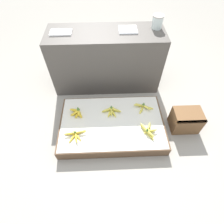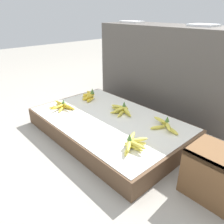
% 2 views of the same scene
% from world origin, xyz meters
% --- Properties ---
extents(ground_plane, '(10.00, 10.00, 0.00)m').
position_xyz_m(ground_plane, '(0.00, 0.00, 0.00)').
color(ground_plane, gray).
extents(display_platform, '(1.24, 0.79, 0.14)m').
position_xyz_m(display_platform, '(0.00, 0.00, 0.07)').
color(display_platform, brown).
rests_on(display_platform, ground_plane).
extents(back_vendor_table, '(1.46, 0.51, 0.80)m').
position_xyz_m(back_vendor_table, '(-0.04, 0.85, 0.40)').
color(back_vendor_table, '#4C4742').
rests_on(back_vendor_table, ground_plane).
extents(wooden_crate, '(0.33, 0.24, 0.27)m').
position_xyz_m(wooden_crate, '(0.89, -0.02, 0.14)').
color(wooden_crate, brown).
rests_on(wooden_crate, ground_plane).
extents(banana_bunch_front_left, '(0.25, 0.19, 0.08)m').
position_xyz_m(banana_bunch_front_left, '(-0.42, -0.17, 0.16)').
color(banana_bunch_front_left, gold).
rests_on(banana_bunch_front_left, display_platform).
extents(banana_bunch_front_midright, '(0.19, 0.23, 0.09)m').
position_xyz_m(banana_bunch_front_midright, '(0.40, -0.16, 0.17)').
color(banana_bunch_front_midright, '#DBCC4C').
rests_on(banana_bunch_front_midright, display_platform).
extents(banana_bunch_middle_left, '(0.17, 0.15, 0.11)m').
position_xyz_m(banana_bunch_middle_left, '(-0.42, 0.13, 0.17)').
color(banana_bunch_middle_left, gold).
rests_on(banana_bunch_middle_left, display_platform).
extents(banana_bunch_middle_midleft, '(0.25, 0.16, 0.09)m').
position_xyz_m(banana_bunch_middle_midleft, '(0.00, 0.15, 0.17)').
color(banana_bunch_middle_midleft, '#DBCC4C').
rests_on(banana_bunch_middle_midleft, display_platform).
extents(banana_bunch_middle_midright, '(0.25, 0.19, 0.10)m').
position_xyz_m(banana_bunch_middle_midright, '(0.40, 0.19, 0.17)').
color(banana_bunch_middle_midright, '#DBCC4C').
rests_on(banana_bunch_middle_midright, display_platform).
extents(glass_jar, '(0.13, 0.13, 0.15)m').
position_xyz_m(glass_jar, '(0.58, 0.92, 0.87)').
color(glass_jar, silver).
rests_on(glass_jar, back_vendor_table).
extents(foam_tray_white, '(0.26, 0.15, 0.02)m').
position_xyz_m(foam_tray_white, '(-0.57, 0.84, 0.81)').
color(foam_tray_white, white).
rests_on(foam_tray_white, back_vendor_table).
extents(foam_tray_dark, '(0.22, 0.20, 0.02)m').
position_xyz_m(foam_tray_dark, '(0.23, 0.88, 0.81)').
color(foam_tray_dark, white).
rests_on(foam_tray_dark, back_vendor_table).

